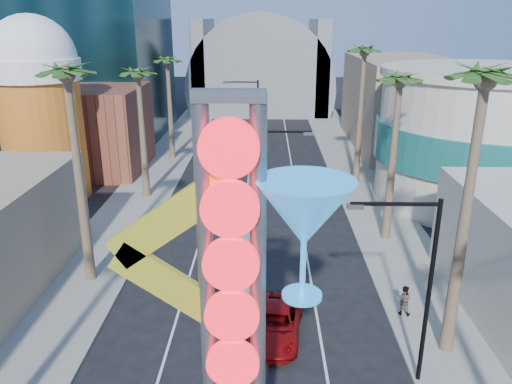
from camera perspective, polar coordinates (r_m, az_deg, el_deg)
name	(u,v)px	position (r m, az deg, el deg)	size (l,w,h in m)	color
sidewalk_west	(154,178)	(47.29, -11.57, 1.57)	(5.00, 100.00, 0.15)	gray
sidewalk_east	(359,179)	(46.93, 11.70, 1.43)	(5.00, 100.00, 0.15)	gray
median	(257,169)	(49.01, 0.09, 2.60)	(1.60, 84.00, 0.15)	gray
brick_filler_west	(91,129)	(50.90, -18.36, 6.81)	(10.00, 10.00, 8.00)	brown
filler_east	(400,103)	(59.61, 16.08, 9.72)	(10.00, 20.00, 10.00)	tan
beer_mug	(39,103)	(43.31, -23.57, 9.34)	(7.00, 7.00, 14.50)	#C26819
turquoise_building	(483,137)	(43.45, 24.47, 5.73)	(16.60, 16.60, 10.60)	beige
canopy	(261,83)	(81.53, 0.56, 12.36)	(22.00, 16.00, 22.00)	slate
neon_sign	(262,285)	(13.72, 0.72, -10.63)	(6.53, 2.60, 12.55)	gray
streetlight_0	(260,179)	(30.38, 0.48, 1.52)	(3.79, 0.25, 8.00)	black
streetlight_1	(253,110)	(53.76, -0.38, 9.36)	(3.79, 0.25, 8.00)	black
streetlight_2	(418,277)	(20.19, 18.07, -9.24)	(3.45, 0.25, 8.00)	black
palm_1	(68,88)	(27.03, -20.69, 11.01)	(2.40, 2.40, 12.70)	brown
palm_2	(138,82)	(40.44, -13.29, 12.16)	(2.40, 2.40, 11.20)	brown
palm_3	(168,67)	(52.09, -10.07, 13.87)	(2.40, 2.40, 11.20)	brown
palm_5	(483,99)	(20.80, 24.48, 9.63)	(2.40, 2.40, 13.20)	brown
palm_6	(399,91)	(32.26, 16.03, 11.05)	(2.40, 2.40, 11.70)	brown
palm_7	(364,60)	(43.82, 12.24, 14.52)	(2.40, 2.40, 12.70)	brown
red_pickup	(276,323)	(24.07, 2.29, -14.74)	(2.29, 4.96, 1.38)	#9B0B0D
pedestrian_b	(404,300)	(26.31, 16.53, -11.76)	(0.76, 0.59, 1.56)	gray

